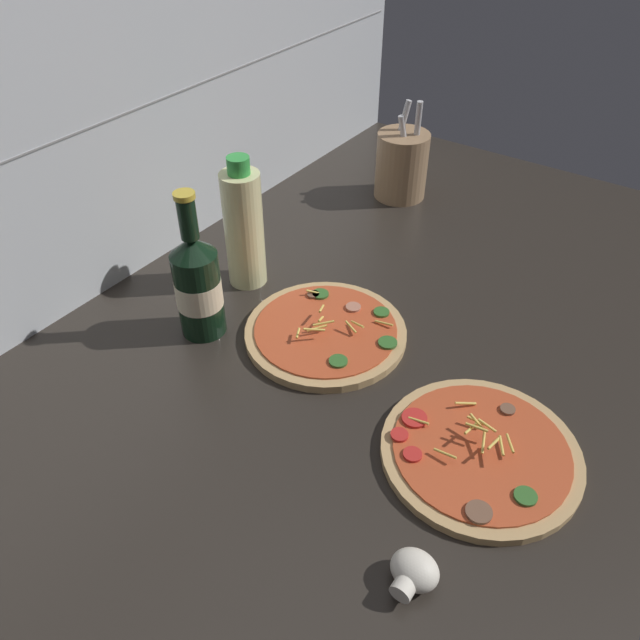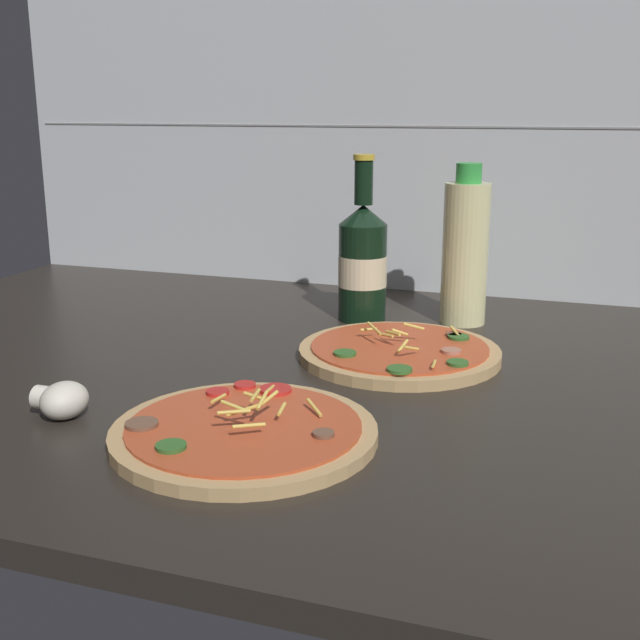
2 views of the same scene
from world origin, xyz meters
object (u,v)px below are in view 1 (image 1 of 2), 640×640
at_px(pizza_far, 326,332).
at_px(mushroom_left, 413,572).
at_px(oil_bottle, 244,228).
at_px(pizza_near, 480,452).
at_px(beer_bottle, 198,284).
at_px(utensil_crock, 402,165).

height_order(pizza_far, mushroom_left, pizza_far).
bearing_deg(oil_bottle, pizza_near, -104.56).
distance_m(beer_bottle, oil_bottle, 0.15).
bearing_deg(pizza_far, oil_bottle, 76.82).
distance_m(beer_bottle, utensil_crock, 0.57).
distance_m(pizza_far, oil_bottle, 0.23).
xyz_separation_m(pizza_far, oil_bottle, (0.05, 0.20, 0.10)).
bearing_deg(utensil_crock, pizza_far, -164.11).
relative_size(mushroom_left, utensil_crock, 0.28).
relative_size(pizza_near, oil_bottle, 1.11).
bearing_deg(oil_bottle, mushroom_left, -122.92).
relative_size(pizza_near, mushroom_left, 4.51).
bearing_deg(beer_bottle, pizza_far, -59.80).
height_order(pizza_far, utensil_crock, utensil_crock).
bearing_deg(pizza_near, beer_bottle, 91.99).
xyz_separation_m(pizza_near, oil_bottle, (0.13, 0.49, 0.10)).
bearing_deg(utensil_crock, oil_bottle, 171.46).
height_order(pizza_far, beer_bottle, beer_bottle).
relative_size(pizza_near, pizza_far, 1.01).
height_order(beer_bottle, utensil_crock, beer_bottle).
height_order(pizza_near, mushroom_left, pizza_near).
height_order(pizza_near, oil_bottle, oil_bottle).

